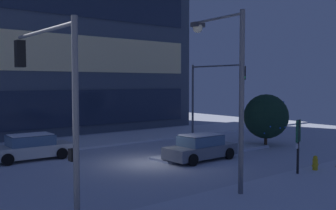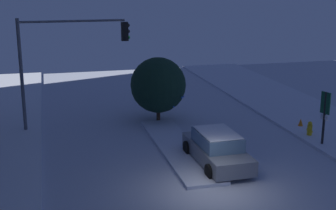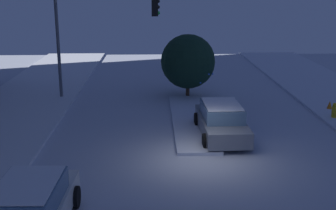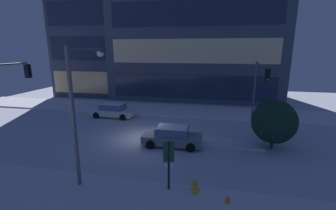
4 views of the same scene
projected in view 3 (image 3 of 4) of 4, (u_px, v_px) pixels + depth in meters
ground at (202, 160)px, 16.80m from camera, size 52.00×52.00×0.00m
median_strip at (191, 120)px, 21.52m from camera, size 9.00×1.80×0.14m
car_near at (221, 121)px, 19.21m from camera, size 4.58×2.08×1.49m
traffic_light_corner_far_right at (100, 24)px, 24.73m from camera, size 0.32×5.83×5.99m
fire_hydrant at (334, 112)px, 21.65m from camera, size 0.48×0.26×0.86m
decorated_tree_median at (188, 61)px, 25.80m from camera, size 3.16×3.16×3.66m
construction_cone at (330, 106)px, 23.20m from camera, size 0.36×0.36×0.55m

